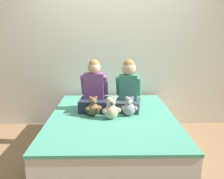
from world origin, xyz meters
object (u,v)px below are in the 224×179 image
(child_on_left, at_px, (94,91))
(teddy_bear_between_children, at_px, (111,110))
(teddy_bear_held_by_left_child, at_px, (93,108))
(bed, at_px, (112,135))
(teddy_bear_held_by_right_child, at_px, (129,107))
(child_on_right, at_px, (128,88))

(child_on_left, height_order, teddy_bear_between_children, child_on_left)
(teddy_bear_held_by_left_child, xyz_separation_m, teddy_bear_between_children, (0.21, -0.10, 0.01))
(child_on_left, height_order, teddy_bear_held_by_left_child, child_on_left)
(bed, relative_size, teddy_bear_between_children, 7.43)
(child_on_left, bearing_deg, teddy_bear_held_by_right_child, -22.37)
(child_on_right, bearing_deg, child_on_left, -168.26)
(child_on_left, bearing_deg, teddy_bear_held_by_left_child, -84.66)
(teddy_bear_held_by_left_child, bearing_deg, teddy_bear_held_by_right_child, -18.43)
(bed, xyz_separation_m, child_on_left, (-0.22, 0.23, 0.50))
(teddy_bear_held_by_left_child, relative_size, teddy_bear_between_children, 0.93)
(child_on_left, xyz_separation_m, teddy_bear_between_children, (0.21, -0.33, -0.14))
(teddy_bear_held_by_right_child, distance_m, teddy_bear_between_children, 0.23)
(child_on_left, relative_size, teddy_bear_between_children, 2.50)
(child_on_left, relative_size, teddy_bear_held_by_left_child, 2.69)
(child_on_left, bearing_deg, bed, -40.17)
(child_on_left, distance_m, teddy_bear_between_children, 0.41)
(bed, relative_size, child_on_right, 2.97)
(bed, xyz_separation_m, teddy_bear_between_children, (-0.01, -0.10, 0.36))
(child_on_left, distance_m, teddy_bear_held_by_right_child, 0.50)
(child_on_right, bearing_deg, bed, -120.10)
(child_on_right, xyz_separation_m, teddy_bear_between_children, (-0.22, -0.33, -0.17))
(child_on_right, bearing_deg, teddy_bear_held_by_left_child, -140.65)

